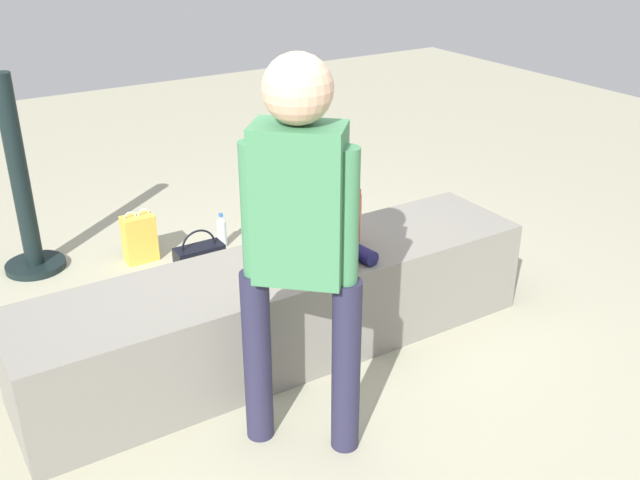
# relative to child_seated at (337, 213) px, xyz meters

# --- Properties ---
(ground_plane) EXTENTS (12.00, 12.00, 0.00)m
(ground_plane) POSITION_rel_child_seated_xyz_m (-0.29, 0.03, -0.71)
(ground_plane) COLOR #A4A187
(concrete_ledge) EXTENTS (2.61, 0.59, 0.50)m
(concrete_ledge) POSITION_rel_child_seated_xyz_m (-0.29, 0.03, -0.46)
(concrete_ledge) COLOR gray
(concrete_ledge) RESTS_ON ground_plane
(child_seated) EXTENTS (0.28, 0.33, 0.48)m
(child_seated) POSITION_rel_child_seated_xyz_m (0.00, 0.00, 0.00)
(child_seated) COLOR #1A1A4E
(child_seated) RESTS_ON concrete_ledge
(adult_standing) EXTENTS (0.39, 0.37, 1.63)m
(adult_standing) POSITION_rel_child_seated_xyz_m (-0.56, -0.59, 0.27)
(adult_standing) COLOR #26253E
(adult_standing) RESTS_ON ground_plane
(cake_plate) EXTENTS (0.22, 0.22, 0.07)m
(cake_plate) POSITION_rel_child_seated_xyz_m (-0.33, -0.08, -0.19)
(cake_plate) COLOR yellow
(cake_plate) RESTS_ON concrete_ledge
(gift_bag) EXTENTS (0.20, 0.12, 0.34)m
(gift_bag) POSITION_rel_child_seated_xyz_m (-0.56, 1.40, -0.56)
(gift_bag) COLOR gold
(gift_bag) RESTS_ON ground_plane
(railing_post) EXTENTS (0.36, 0.36, 1.22)m
(railing_post) POSITION_rel_child_seated_xyz_m (-1.15, 1.64, -0.24)
(railing_post) COLOR black
(railing_post) RESTS_ON ground_plane
(water_bottle_near_gift) EXTENTS (0.06, 0.06, 0.24)m
(water_bottle_near_gift) POSITION_rel_child_seated_xyz_m (-0.04, 1.31, -0.60)
(water_bottle_near_gift) COLOR silver
(water_bottle_near_gift) RESTS_ON ground_plane
(party_cup_red) EXTENTS (0.08, 0.08, 0.10)m
(party_cup_red) POSITION_rel_child_seated_xyz_m (0.50, 1.23, -0.66)
(party_cup_red) COLOR red
(party_cup_red) RESTS_ON ground_plane
(handbag_black_leather) EXTENTS (0.29, 0.13, 0.33)m
(handbag_black_leather) POSITION_rel_child_seated_xyz_m (-0.34, 0.97, -0.59)
(handbag_black_leather) COLOR black
(handbag_black_leather) RESTS_ON ground_plane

